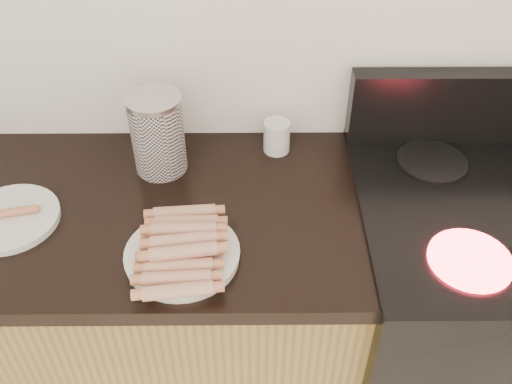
{
  "coord_description": "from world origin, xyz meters",
  "views": [
    {
      "loc": [
        0.14,
        0.69,
        1.83
      ],
      "look_at": [
        0.15,
        1.62,
        1.01
      ],
      "focal_mm": 40.0,
      "sensor_mm": 36.0,
      "label": 1
    }
  ],
  "objects_px": {
    "canister": "(158,134)",
    "main_plate": "(183,256)",
    "stove": "(472,322)",
    "mug": "(277,136)",
    "side_plate": "(10,218)"
  },
  "relations": [
    {
      "from": "canister",
      "to": "main_plate",
      "type": "bearing_deg",
      "value": -75.56
    },
    {
      "from": "stove",
      "to": "main_plate",
      "type": "bearing_deg",
      "value": -169.39
    },
    {
      "from": "main_plate",
      "to": "mug",
      "type": "distance_m",
      "value": 0.45
    },
    {
      "from": "mug",
      "to": "side_plate",
      "type": "bearing_deg",
      "value": -156.69
    },
    {
      "from": "side_plate",
      "to": "canister",
      "type": "bearing_deg",
      "value": 31.04
    },
    {
      "from": "stove",
      "to": "side_plate",
      "type": "distance_m",
      "value": 1.29
    },
    {
      "from": "main_plate",
      "to": "mug",
      "type": "height_order",
      "value": "mug"
    },
    {
      "from": "main_plate",
      "to": "mug",
      "type": "relative_size",
      "value": 2.82
    },
    {
      "from": "main_plate",
      "to": "canister",
      "type": "height_order",
      "value": "canister"
    },
    {
      "from": "canister",
      "to": "stove",
      "type": "bearing_deg",
      "value": -11.17
    },
    {
      "from": "side_plate",
      "to": "mug",
      "type": "distance_m",
      "value": 0.69
    },
    {
      "from": "canister",
      "to": "mug",
      "type": "bearing_deg",
      "value": 13.62
    },
    {
      "from": "canister",
      "to": "side_plate",
      "type": "bearing_deg",
      "value": -148.96
    },
    {
      "from": "stove",
      "to": "canister",
      "type": "height_order",
      "value": "canister"
    },
    {
      "from": "stove",
      "to": "canister",
      "type": "relative_size",
      "value": 4.32
    }
  ]
}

